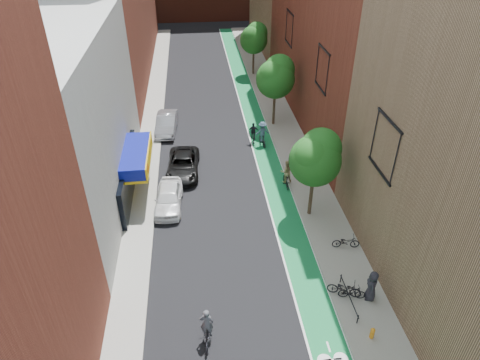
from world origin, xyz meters
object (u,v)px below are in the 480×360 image
object	(u,v)px
fire_hydrant	(372,333)
cyclist_lane_far	(262,135)
parked_car_white	(169,197)
cyclist_lane_mid	(253,136)
parked_car_silver	(167,123)
cyclist_lead	(207,331)
cyclist_lane_near	(286,175)
parked_car_black	(183,165)
pedestrian	(372,286)

from	to	relation	value
fire_hydrant	cyclist_lane_far	bearing A→B (deg)	96.44
parked_car_white	cyclist_lane_mid	distance (m)	11.22
parked_car_silver	cyclist_lane_far	size ratio (longest dim) A/B	2.24
parked_car_silver	cyclist_lead	bearing A→B (deg)	-79.12
cyclist_lead	cyclist_lane_far	distance (m)	20.35
cyclist_lane_near	fire_hydrant	xyz separation A→B (m)	(1.52, -13.80, -0.44)
parked_car_black	parked_car_silver	size ratio (longest dim) A/B	1.06
cyclist_lane_near	cyclist_lane_mid	xyz separation A→B (m)	(-1.50, 6.97, -0.21)
parked_car_black	cyclist_lane_mid	world-z (taller)	cyclist_lane_mid
cyclist_lead	cyclist_lane_far	bearing A→B (deg)	-100.99
cyclist_lead	cyclist_lane_mid	world-z (taller)	cyclist_lead
parked_car_silver	fire_hydrant	size ratio (longest dim) A/B	7.49
cyclist_lead	cyclist_lane_mid	size ratio (longest dim) A/B	1.11
parked_car_black	fire_hydrant	xyz separation A→B (m)	(9.22, -16.54, -0.23)
cyclist_lane_far	pedestrian	xyz separation A→B (m)	(3.09, -17.91, 0.09)
cyclist_lane_near	cyclist_lane_mid	bearing A→B (deg)	-80.98
parked_car_silver	fire_hydrant	xyz separation A→B (m)	(10.73, -23.95, -0.31)
parked_car_silver	cyclist_lead	size ratio (longest dim) A/B	2.30
parked_car_white	cyclist_lead	size ratio (longest dim) A/B	2.12
cyclist_lane_mid	cyclist_lane_far	world-z (taller)	cyclist_lane_far
parked_car_white	cyclist_lane_far	distance (m)	11.39
cyclist_lead	pedestrian	xyz separation A→B (m)	(8.89, 1.59, 0.38)
pedestrian	parked_car_silver	bearing A→B (deg)	-135.87
cyclist_lead	cyclist_lane_near	size ratio (longest dim) A/B	0.99
cyclist_lane_mid	parked_car_silver	bearing A→B (deg)	-13.12
parked_car_white	cyclist_lane_far	xyz separation A→B (m)	(7.94, 8.16, 0.23)
cyclist_lane_mid	pedestrian	size ratio (longest dim) A/B	1.02
parked_car_silver	cyclist_lane_mid	size ratio (longest dim) A/B	2.56
cyclist_lane_far	cyclist_lane_mid	bearing A→B (deg)	-39.90
parked_car_black	pedestrian	world-z (taller)	pedestrian
parked_car_black	cyclist_lane_far	distance (m)	7.90
parked_car_black	cyclist_lane_near	size ratio (longest dim) A/B	2.43
parked_car_black	parked_car_silver	xyz separation A→B (m)	(-1.51, 7.41, 0.08)
cyclist_lane_mid	fire_hydrant	size ratio (longest dim) A/B	2.93
cyclist_lead	fire_hydrant	distance (m)	8.14
cyclist_lane_far	fire_hydrant	size ratio (longest dim) A/B	3.35
parked_car_white	fire_hydrant	world-z (taller)	parked_car_white
parked_car_black	parked_car_silver	bearing A→B (deg)	105.10
fire_hydrant	cyclist_lane_near	bearing A→B (deg)	96.29
parked_car_white	pedestrian	xyz separation A→B (m)	(11.03, -9.75, 0.32)
cyclist_lead	fire_hydrant	world-z (taller)	cyclist_lead
cyclist_lane_far	pedestrian	bearing A→B (deg)	90.16
cyclist_lane_far	parked_car_black	bearing A→B (deg)	19.15
parked_car_white	parked_car_black	size ratio (longest dim) A/B	0.86
parked_car_black	fire_hydrant	bearing A→B (deg)	-57.28
parked_car_silver	cyclist_lane_near	size ratio (longest dim) A/B	2.29
cyclist_lane_far	fire_hydrant	bearing A→B (deg)	86.81
cyclist_lane_near	pedestrian	size ratio (longest dim) A/B	1.14
parked_car_black	parked_car_silver	world-z (taller)	parked_car_silver
parked_car_black	fire_hydrant	world-z (taller)	parked_car_black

